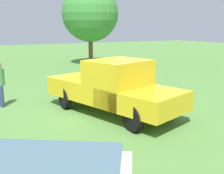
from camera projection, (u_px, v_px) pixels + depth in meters
ground_plane at (101, 109)px, 9.61m from camera, size 80.00×80.00×0.00m
pickup_truck at (115, 86)px, 8.93m from camera, size 5.27×3.19×1.82m
person_bystander at (0, 82)px, 9.78m from camera, size 0.34×0.33×1.65m
tree_back_right at (90, 13)px, 20.73m from camera, size 4.31×4.31×6.04m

